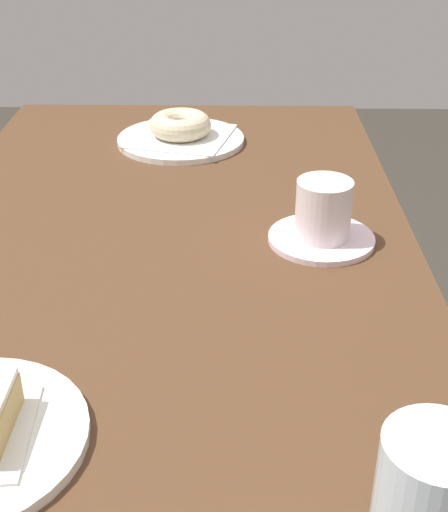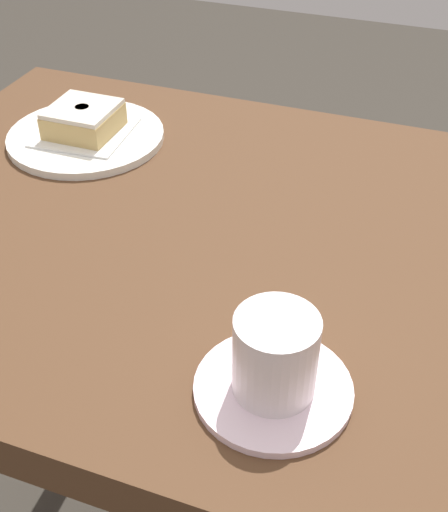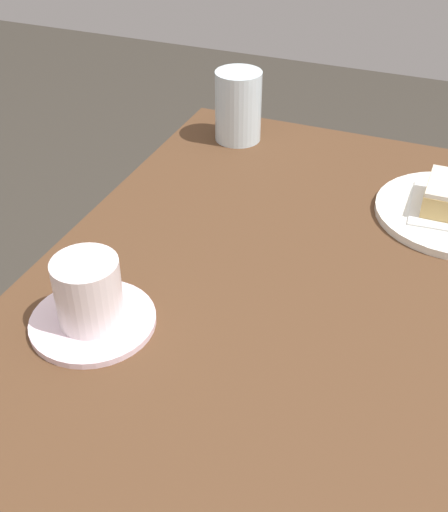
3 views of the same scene
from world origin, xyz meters
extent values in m
cube|color=#4F331E|center=(0.00, 0.00, 0.74)|extent=(1.18, 0.67, 0.05)
cylinder|color=#592822|center=(-0.51, -0.28, 0.36)|extent=(0.05, 0.05, 0.71)
cylinder|color=#592822|center=(-0.51, 0.28, 0.36)|extent=(0.05, 0.05, 0.71)
cylinder|color=white|center=(-0.37, 0.00, 0.77)|extent=(0.22, 0.22, 0.01)
cube|color=white|center=(-0.37, 0.00, 0.78)|extent=(0.20, 0.20, 0.00)
torus|color=beige|center=(-0.37, 0.00, 0.80)|extent=(0.11, 0.11, 0.04)
cylinder|color=silver|center=(0.49, 0.23, 0.82)|extent=(0.08, 0.08, 0.12)
cylinder|color=silver|center=(0.00, 0.21, 0.77)|extent=(0.14, 0.14, 0.01)
cylinder|color=silver|center=(0.00, 0.21, 0.81)|extent=(0.07, 0.07, 0.08)
cylinder|color=black|center=(0.00, 0.21, 0.85)|extent=(0.06, 0.06, 0.00)
camera|label=1|loc=(0.84, 0.09, 1.21)|focal=50.46mm
camera|label=2|loc=(-0.10, 0.60, 1.23)|focal=47.68mm
camera|label=3|loc=(-0.44, -0.13, 1.25)|focal=45.45mm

